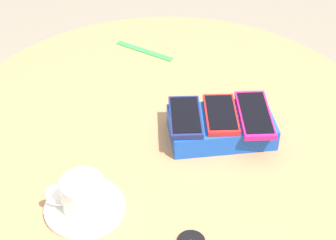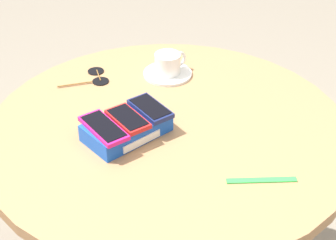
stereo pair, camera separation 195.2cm
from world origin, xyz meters
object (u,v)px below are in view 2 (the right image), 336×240
phone_navy (150,108)px  phone_magenta (103,128)px  phone_red (128,119)px  lanyard_strap (262,180)px  saucer (168,74)px  round_table (168,169)px  phone_box (127,128)px  sunglasses (96,77)px  coffee_cup (168,63)px

phone_navy → phone_magenta: bearing=-179.8°
phone_red → phone_navy: size_ratio=0.98×
phone_magenta → lanyard_strap: bearing=-57.2°
saucer → round_table: bearing=-126.8°
phone_red → lanyard_strap: bearing=-66.1°
phone_box → phone_navy: bearing=-0.1°
sunglasses → phone_red: bearing=-106.2°
phone_box → phone_red: phone_red is taller
phone_magenta → phone_red: 0.07m
phone_red → saucer: 0.32m
sunglasses → coffee_cup: bearing=-32.6°
phone_navy → lanyard_strap: bearing=-77.6°
phone_magenta → coffee_cup: coffee_cup is taller
round_table → lanyard_strap: bearing=-82.3°
phone_box → phone_magenta: bearing=-179.4°
phone_magenta → phone_red: size_ratio=1.18×
sunglasses → phone_navy: bearing=-93.1°
round_table → saucer: size_ratio=6.59×
saucer → phone_navy: bearing=-136.6°
round_table → coffee_cup: bearing=52.7°
phone_red → round_table: bearing=-14.5°
phone_box → coffee_cup: (0.26, 0.18, 0.02)m
coffee_cup → phone_box: bearing=-145.8°
sunglasses → saucer: bearing=-32.9°
round_table → phone_red: bearing=165.5°
round_table → saucer: bearing=53.2°
coffee_cup → lanyard_strap: bearing=-103.5°
lanyard_strap → phone_magenta: bearing=122.8°
phone_box → phone_magenta: phone_magenta is taller
saucer → coffee_cup: coffee_cup is taller
saucer → phone_red: bearing=-144.7°
phone_box → sunglasses: phone_box is taller
phone_box → sunglasses: size_ratio=1.30×
round_table → lanyard_strap: size_ratio=5.92×
phone_navy → phone_red: bearing=-176.4°
phone_magenta → sunglasses: phone_magenta is taller
round_table → phone_box: (-0.10, 0.03, 0.16)m
coffee_cup → sunglasses: 0.21m
phone_navy → coffee_cup: 0.26m
coffee_cup → sunglasses: coffee_cup is taller
saucer → lanyard_strap: saucer is taller
phone_red → lanyard_strap: phone_red is taller
phone_magenta → phone_navy: size_ratio=1.16×
saucer → sunglasses: bearing=147.1°
phone_box → lanyard_strap: phone_box is taller
lanyard_strap → sunglasses: 0.62m
round_table → phone_red: 0.22m
lanyard_strap → round_table: bearing=97.7°
phone_navy → sunglasses: size_ratio=0.77×
phone_box → phone_magenta: 0.07m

